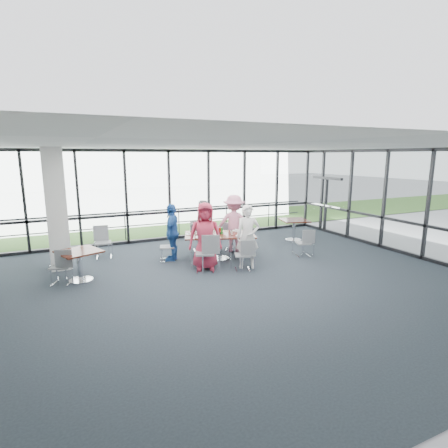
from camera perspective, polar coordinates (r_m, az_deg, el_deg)
name	(u,v)px	position (r m, az deg, el deg)	size (l,w,h in m)	color
floor	(231,285)	(8.35, 1.09, -9.93)	(12.00, 10.00, 0.02)	#20272E
ceiling	(231,146)	(7.79, 1.18, 12.67)	(12.00, 10.00, 0.04)	white
curtain_wall_back	(169,195)	(12.56, -8.90, 4.64)	(12.00, 0.10, 3.20)	white
curtain_wall_right	(412,203)	(11.81, 28.38, 3.03)	(0.10, 10.00, 3.20)	white
exit_door	(326,205)	(14.42, 16.27, 2.95)	(0.12, 1.60, 2.10)	black
structural_column	(57,210)	(10.11, -25.63, 2.13)	(0.50, 0.50, 3.20)	white
apron	(142,218)	(17.60, -13.24, 0.99)	(80.00, 70.00, 0.02)	gray
grass_strip	(151,224)	(15.68, -11.76, -0.06)	(80.00, 5.00, 0.01)	#3A6122
hangar_main	(135,155)	(39.70, -14.27, 10.81)	(24.00, 10.00, 6.00)	silver
guard_rail	(166,223)	(13.29, -9.47, 0.18)	(0.06, 0.06, 12.00)	#2D2D33
main_table	(220,238)	(10.16, -0.71, -2.30)	(2.25, 1.69, 0.75)	#340D0B
side_table_left	(79,255)	(9.09, -22.58, -4.74)	(1.16, 1.16, 0.75)	#340D0B
side_table_right	(294,223)	(12.66, 11.38, 0.23)	(1.12, 1.12, 0.75)	#340D0B
diner_near_left	(205,236)	(9.23, -3.10, -1.99)	(0.88, 0.57, 1.79)	#B32B44
diner_near_right	(248,237)	(9.33, 3.90, -2.10)	(0.63, 0.46, 1.72)	white
diner_far_left	(202,226)	(10.94, -3.57, -0.36)	(0.79, 0.49, 1.63)	slate
diner_far_right	(234,224)	(10.92, 1.64, 0.08)	(1.16, 0.60, 1.80)	pink
diner_end	(172,232)	(10.09, -8.44, -1.37)	(0.97, 0.53, 1.66)	#23539F
chair_main_nl	(205,253)	(9.12, -3.13, -4.78)	(0.48, 0.48, 0.98)	gray
chair_main_nr	(243,255)	(9.25, 3.06, -5.09)	(0.40, 0.40, 0.82)	gray
chair_main_fl	(200,237)	(11.07, -3.86, -2.13)	(0.45, 0.45, 0.91)	gray
chair_main_fr	(232,237)	(11.17, 1.31, -2.14)	(0.42, 0.42, 0.85)	gray
chair_main_end	(167,247)	(10.18, -9.27, -3.71)	(0.40, 0.40, 0.82)	gray
chair_spare_la	(61,267)	(9.11, -25.09, -6.33)	(0.41, 0.41, 0.85)	gray
chair_spare_lb	(103,243)	(10.92, -19.12, -2.89)	(0.45, 0.45, 0.92)	gray
chair_spare_r	(303,243)	(10.75, 12.83, -3.06)	(0.40, 0.40, 0.82)	gray
plate_nl	(200,237)	(9.72, -3.96, -2.17)	(0.27, 0.27, 0.01)	white
plate_nr	(240,236)	(9.90, 2.68, -1.91)	(0.28, 0.28, 0.01)	white
plate_fl	(201,232)	(10.38, -3.75, -1.31)	(0.27, 0.27, 0.01)	white
plate_fr	(237,231)	(10.56, 2.08, -1.08)	(0.27, 0.27, 0.01)	white
plate_end	(190,234)	(10.13, -5.63, -1.66)	(0.24, 0.24, 0.01)	white
tumbler_a	(214,233)	(9.91, -1.71, -1.50)	(0.07, 0.07, 0.15)	white
tumbler_b	(231,233)	(9.95, 1.22, -1.45)	(0.07, 0.07, 0.15)	white
tumbler_c	(220,230)	(10.34, -0.70, -1.00)	(0.07, 0.07, 0.13)	white
tumbler_d	(196,234)	(9.90, -4.63, -1.58)	(0.07, 0.07, 0.14)	white
menu_a	(216,238)	(9.66, -1.38, -2.26)	(0.30, 0.21, 0.00)	beige
menu_b	(250,236)	(9.89, 4.22, -1.98)	(0.31, 0.22, 0.00)	beige
menu_c	(223,231)	(10.48, -0.09, -1.20)	(0.27, 0.19, 0.00)	beige
condiment_caddy	(221,233)	(10.17, -0.50, -1.47)	(0.10, 0.07, 0.04)	black
ketchup_bottle	(220,230)	(10.19, -0.68, -1.05)	(0.06, 0.06, 0.18)	#950C00
green_bottle	(222,231)	(10.11, -0.35, -1.08)	(0.05, 0.05, 0.20)	#1F7F23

